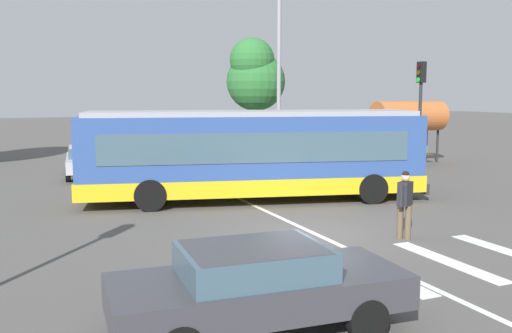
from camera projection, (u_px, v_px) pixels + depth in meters
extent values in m
plane|color=#514F4C|center=(309.00, 234.00, 14.62)|extent=(160.00, 160.00, 0.00)
cylinder|color=black|center=(349.00, 178.00, 20.89)|extent=(1.04, 0.53, 1.00)
cylinder|color=black|center=(372.00, 189.00, 18.59)|extent=(1.04, 0.53, 1.00)
cylinder|color=black|center=(151.00, 183.00, 19.69)|extent=(1.04, 0.53, 1.00)
cylinder|color=black|center=(150.00, 195.00, 17.39)|extent=(1.04, 0.53, 1.00)
cube|color=#2D4C8E|center=(252.00, 153.00, 18.96)|extent=(11.59, 5.15, 2.55)
cube|color=gold|center=(252.00, 183.00, 19.09)|extent=(11.71, 5.21, 0.55)
cube|color=#3D5666|center=(252.00, 144.00, 18.92)|extent=(10.29, 4.88, 0.96)
cube|color=#3D5666|center=(410.00, 145.00, 19.87)|extent=(0.57, 2.19, 1.63)
cube|color=black|center=(411.00, 120.00, 19.75)|extent=(0.52, 1.90, 0.28)
cube|color=#99999E|center=(252.00, 113.00, 18.78)|extent=(11.11, 4.85, 0.16)
cube|color=#28282B|center=(411.00, 184.00, 20.07)|extent=(0.72, 2.51, 0.36)
cylinder|color=brown|center=(400.00, 221.00, 14.16)|extent=(0.16, 0.16, 0.85)
cylinder|color=brown|center=(408.00, 223.00, 14.03)|extent=(0.16, 0.16, 0.85)
cube|color=#232328|center=(405.00, 194.00, 14.00)|extent=(0.48, 0.42, 0.60)
cylinder|color=#232328|center=(401.00, 196.00, 13.82)|extent=(0.10, 0.10, 0.55)
cylinder|color=#232328|center=(409.00, 193.00, 14.19)|extent=(0.10, 0.10, 0.55)
sphere|color=tan|center=(406.00, 177.00, 13.95)|extent=(0.22, 0.22, 0.22)
sphere|color=black|center=(406.00, 175.00, 13.94)|extent=(0.19, 0.19, 0.19)
cylinder|color=black|center=(317.00, 284.00, 9.83)|extent=(0.65, 0.24, 0.64)
cylinder|color=black|center=(367.00, 319.00, 8.27)|extent=(0.65, 0.24, 0.64)
cylinder|color=black|center=(158.00, 304.00, 8.90)|extent=(0.65, 0.24, 0.64)
cube|color=#38383D|center=(259.00, 291.00, 8.54)|extent=(4.61, 2.10, 0.52)
cube|color=#3D5666|center=(253.00, 261.00, 8.45)|extent=(2.26, 1.73, 0.44)
cube|color=#38383D|center=(253.00, 249.00, 8.43)|extent=(2.07, 1.65, 0.09)
cylinder|color=black|center=(69.00, 166.00, 25.86)|extent=(0.26, 0.66, 0.64)
cylinder|color=black|center=(106.00, 165.00, 26.36)|extent=(0.26, 0.66, 0.64)
cylinder|color=black|center=(68.00, 174.00, 23.23)|extent=(0.26, 0.66, 0.64)
cylinder|color=black|center=(110.00, 173.00, 23.73)|extent=(0.26, 0.66, 0.64)
cube|color=#B7BABF|center=(88.00, 162.00, 24.75)|extent=(2.26, 4.66, 0.52)
cube|color=#3D5666|center=(88.00, 151.00, 24.61)|extent=(1.81, 2.31, 0.44)
cube|color=#B7BABF|center=(88.00, 147.00, 24.58)|extent=(1.72, 2.12, 0.09)
cylinder|color=black|center=(125.00, 163.00, 26.80)|extent=(0.21, 0.64, 0.64)
cylinder|color=black|center=(160.00, 162.00, 27.43)|extent=(0.21, 0.64, 0.64)
cylinder|color=black|center=(136.00, 171.00, 24.24)|extent=(0.21, 0.64, 0.64)
cylinder|color=black|center=(174.00, 169.00, 24.87)|extent=(0.21, 0.64, 0.64)
cube|color=#38383D|center=(148.00, 159.00, 25.79)|extent=(1.91, 4.53, 0.52)
cube|color=#3D5666|center=(148.00, 149.00, 25.65)|extent=(1.64, 2.19, 0.44)
cube|color=#38383D|center=(148.00, 145.00, 25.63)|extent=(1.57, 2.01, 0.09)
cylinder|color=black|center=(179.00, 160.00, 28.40)|extent=(0.25, 0.65, 0.64)
cylinder|color=black|center=(211.00, 158.00, 28.93)|extent=(0.25, 0.65, 0.64)
cylinder|color=black|center=(191.00, 166.00, 25.78)|extent=(0.25, 0.65, 0.64)
cylinder|color=black|center=(226.00, 165.00, 26.31)|extent=(0.25, 0.65, 0.64)
cube|color=black|center=(201.00, 156.00, 27.31)|extent=(2.19, 4.64, 0.52)
cube|color=#3D5666|center=(202.00, 146.00, 27.17)|extent=(1.78, 2.29, 0.44)
cube|color=black|center=(202.00, 142.00, 27.14)|extent=(1.69, 2.10, 0.09)
cylinder|color=black|center=(226.00, 158.00, 29.19)|extent=(0.21, 0.64, 0.64)
cylinder|color=black|center=(256.00, 156.00, 29.81)|extent=(0.21, 0.64, 0.64)
cylinder|color=black|center=(245.00, 164.00, 26.62)|extent=(0.21, 0.64, 0.64)
cylinder|color=black|center=(277.00, 162.00, 27.25)|extent=(0.21, 0.64, 0.64)
cube|color=#196B70|center=(251.00, 154.00, 28.18)|extent=(1.91, 4.53, 0.52)
cube|color=#3D5666|center=(251.00, 144.00, 28.03)|extent=(1.64, 2.19, 0.44)
cube|color=#196B70|center=(251.00, 141.00, 28.01)|extent=(1.57, 2.01, 0.09)
cylinder|color=#28282B|center=(419.00, 130.00, 24.42)|extent=(0.14, 0.14, 4.09)
cube|color=black|center=(421.00, 72.00, 24.10)|extent=(0.28, 0.32, 0.90)
cylinder|color=#410907|center=(419.00, 66.00, 24.00)|extent=(0.04, 0.20, 0.20)
cylinder|color=#463707|center=(418.00, 73.00, 24.03)|extent=(0.04, 0.20, 0.20)
cylinder|color=green|center=(418.00, 80.00, 24.07)|extent=(0.04, 0.20, 0.20)
cylinder|color=#28282B|center=(377.00, 143.00, 28.33)|extent=(0.12, 0.12, 2.30)
cylinder|color=#28282B|center=(438.00, 141.00, 29.85)|extent=(0.12, 0.12, 2.30)
cube|color=slate|center=(399.00, 139.00, 29.71)|extent=(3.73, 0.04, 1.93)
cylinder|color=#BC602D|center=(409.00, 116.00, 28.92)|extent=(3.97, 1.54, 1.54)
cube|color=#4C3823|center=(407.00, 155.00, 29.18)|extent=(3.11, 0.36, 0.08)
cylinder|color=#939399|center=(279.00, 72.00, 27.44)|extent=(0.20, 0.20, 9.35)
cylinder|color=brown|center=(256.00, 127.00, 35.68)|extent=(0.36, 0.36, 3.10)
sphere|color=#2D7033|center=(256.00, 81.00, 35.32)|extent=(3.71, 3.71, 3.71)
sphere|color=#2D7033|center=(252.00, 60.00, 34.71)|extent=(2.78, 2.78, 2.78)
cube|color=silver|center=(210.00, 296.00, 10.09)|extent=(0.45, 3.28, 0.01)
cube|color=silver|center=(300.00, 283.00, 10.80)|extent=(0.45, 3.28, 0.01)
cube|color=silver|center=(378.00, 271.00, 11.51)|extent=(0.45, 3.28, 0.01)
cube|color=silver|center=(447.00, 261.00, 12.23)|extent=(0.45, 3.28, 0.01)
cube|color=silver|center=(509.00, 252.00, 12.94)|extent=(0.45, 3.28, 0.01)
cube|color=silver|center=(281.00, 218.00, 16.50)|extent=(0.16, 24.00, 0.01)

